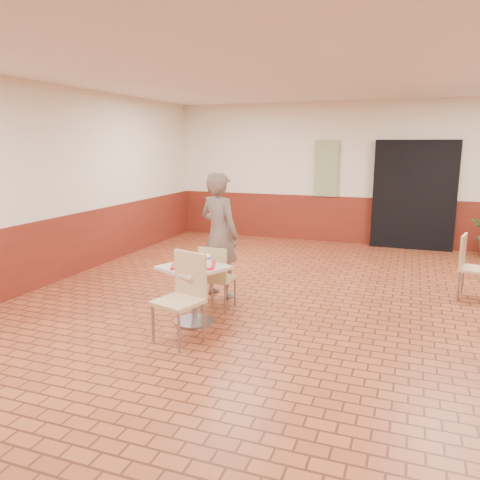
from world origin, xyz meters
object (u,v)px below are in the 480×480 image
(main_table, at_px, (194,285))
(serving_tray, at_px, (194,265))
(customer, at_px, (219,235))
(paper_cup, at_px, (208,258))
(chair_main_front, at_px, (183,293))
(ring_donut, at_px, (192,260))
(chair_second_left, at_px, (470,263))
(long_john_donut, at_px, (196,263))
(chair_main_back, at_px, (216,274))

(main_table, height_order, serving_tray, serving_tray)
(customer, xyz_separation_m, paper_cup, (0.24, -0.93, -0.10))
(chair_main_front, distance_m, paper_cup, 0.67)
(ring_donut, relative_size, chair_second_left, 0.11)
(main_table, relative_size, paper_cup, 7.93)
(customer, relative_size, long_john_donut, 10.60)
(long_john_donut, bearing_deg, chair_second_left, 35.20)
(main_table, xyz_separation_m, chair_second_left, (3.19, 2.16, 0.02))
(chair_main_back, distance_m, customer, 0.70)
(chair_main_back, relative_size, ring_donut, 8.23)
(customer, relative_size, serving_tray, 3.58)
(chair_main_front, bearing_deg, chair_second_left, 57.53)
(customer, distance_m, long_john_donut, 1.13)
(chair_main_front, height_order, customer, customer)
(main_table, bearing_deg, customer, 96.05)
(long_john_donut, bearing_deg, main_table, 139.10)
(paper_cup, bearing_deg, ring_donut, -169.94)
(main_table, bearing_deg, ring_donut, 126.11)
(main_table, bearing_deg, chair_main_front, -77.01)
(main_table, relative_size, chair_second_left, 0.79)
(main_table, distance_m, chair_main_front, 0.52)
(chair_main_back, distance_m, ring_donut, 0.53)
(long_john_donut, distance_m, chair_second_left, 3.84)
(long_john_donut, bearing_deg, ring_donut, 131.23)
(customer, relative_size, ring_donut, 17.16)
(chair_main_back, xyz_separation_m, paper_cup, (0.07, -0.39, 0.31))
(serving_tray, height_order, paper_cup, paper_cup)
(serving_tray, distance_m, long_john_donut, 0.08)
(chair_main_front, distance_m, ring_donut, 0.66)
(chair_main_back, bearing_deg, long_john_donut, 90.25)
(main_table, xyz_separation_m, chair_main_back, (0.06, 0.52, -0.00))
(paper_cup, bearing_deg, main_table, -135.67)
(paper_cup, xyz_separation_m, chair_second_left, (3.06, 2.03, -0.28))
(chair_main_front, distance_m, serving_tray, 0.55)
(ring_donut, bearing_deg, paper_cup, 10.06)
(main_table, xyz_separation_m, serving_tray, (-0.00, 0.00, 0.24))
(main_table, height_order, long_john_donut, long_john_donut)
(main_table, xyz_separation_m, chair_main_front, (0.12, -0.50, 0.07))
(chair_main_front, bearing_deg, ring_donut, 123.68)
(customer, bearing_deg, chair_second_left, -141.91)
(main_table, height_order, chair_main_back, chair_main_back)
(paper_cup, bearing_deg, long_john_donut, -112.84)
(main_table, height_order, ring_donut, ring_donut)
(serving_tray, relative_size, ring_donut, 4.79)
(ring_donut, height_order, long_john_donut, long_john_donut)
(paper_cup, bearing_deg, chair_second_left, 33.64)
(chair_main_back, bearing_deg, chair_second_left, -151.20)
(chair_main_front, bearing_deg, chair_main_back, 109.51)
(customer, height_order, ring_donut, customer)
(chair_second_left, bearing_deg, paper_cup, 136.53)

